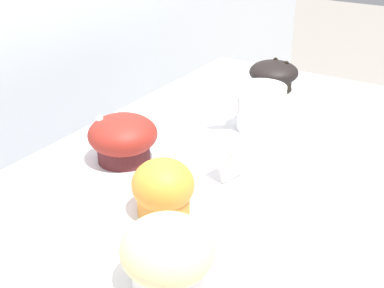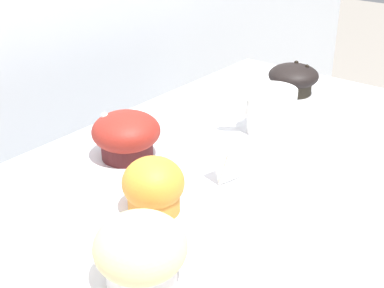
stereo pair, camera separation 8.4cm
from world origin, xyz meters
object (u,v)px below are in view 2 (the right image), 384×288
Objects in this scene: muffin_back_left at (126,135)px; muffin_back_right at (141,252)px; muffin_front_left at (293,78)px; coffee_cup at (270,110)px; muffin_front_center at (153,187)px.

muffin_back_right is at bearing -132.49° from muffin_back_left.
muffin_back_left is 0.44m from muffin_front_left.
coffee_cup reaches higher than muffin_back_left.
muffin_back_left is at bearing 149.83° from coffee_cup.
muffin_back_right is at bearing -167.54° from coffee_cup.
muffin_front_center is 0.76× the size of muffin_back_left.
muffin_back_left is 0.27m from coffee_cup.
muffin_front_left is at bearing 17.53° from coffee_cup.
muffin_front_left is (0.65, 0.16, -0.01)m from muffin_back_right.
muffin_back_right reaches higher than muffin_back_left.
muffin_front_center is 0.15m from muffin_back_right.
muffin_back_right is (-0.12, -0.09, 0.00)m from muffin_front_center.
coffee_cup is at bearing -162.47° from muffin_front_left.
muffin_front_left is at bearing 7.97° from muffin_front_center.
muffin_front_left is 0.22m from coffee_cup.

